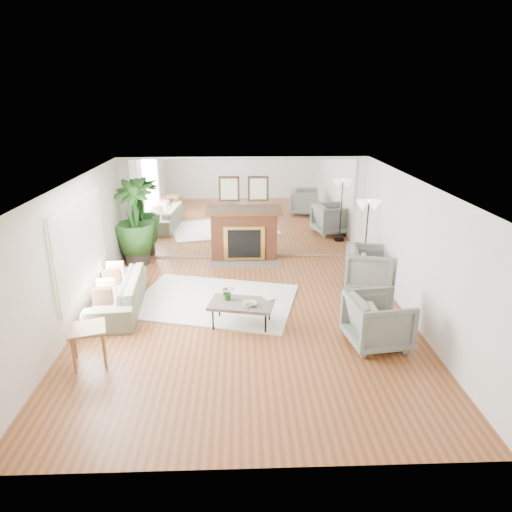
{
  "coord_description": "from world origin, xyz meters",
  "views": [
    {
      "loc": [
        -0.1,
        -7.45,
        3.88
      ],
      "look_at": [
        0.19,
        0.6,
        1.03
      ],
      "focal_mm": 32.0,
      "sensor_mm": 36.0,
      "label": 1
    }
  ],
  "objects_px": {
    "fireplace": "(244,234)",
    "coffee_table": "(242,304)",
    "floor_lamp": "(368,212)",
    "armchair_front": "(378,321)",
    "side_table": "(87,333)",
    "potted_ficus": "(134,220)",
    "armchair_back": "(368,268)",
    "sofa": "(117,293)"
  },
  "relations": [
    {
      "from": "fireplace",
      "to": "floor_lamp",
      "type": "relative_size",
      "value": 1.18
    },
    {
      "from": "side_table",
      "to": "floor_lamp",
      "type": "relative_size",
      "value": 0.39
    },
    {
      "from": "coffee_table",
      "to": "potted_ficus",
      "type": "distance_m",
      "value": 4.19
    },
    {
      "from": "armchair_back",
      "to": "potted_ficus",
      "type": "height_order",
      "value": "potted_ficus"
    },
    {
      "from": "floor_lamp",
      "to": "fireplace",
      "type": "bearing_deg",
      "value": 157.59
    },
    {
      "from": "coffee_table",
      "to": "armchair_back",
      "type": "relative_size",
      "value": 1.26
    },
    {
      "from": "coffee_table",
      "to": "sofa",
      "type": "xyz_separation_m",
      "value": [
        -2.36,
        0.76,
        -0.09
      ]
    },
    {
      "from": "armchair_front",
      "to": "potted_ficus",
      "type": "height_order",
      "value": "potted_ficus"
    },
    {
      "from": "coffee_table",
      "to": "sofa",
      "type": "distance_m",
      "value": 2.48
    },
    {
      "from": "sofa",
      "to": "potted_ficus",
      "type": "height_order",
      "value": "potted_ficus"
    },
    {
      "from": "sofa",
      "to": "armchair_back",
      "type": "relative_size",
      "value": 2.25
    },
    {
      "from": "fireplace",
      "to": "floor_lamp",
      "type": "distance_m",
      "value": 3.03
    },
    {
      "from": "floor_lamp",
      "to": "armchair_front",
      "type": "bearing_deg",
      "value": -100.83
    },
    {
      "from": "armchair_front",
      "to": "side_table",
      "type": "height_order",
      "value": "armchair_front"
    },
    {
      "from": "coffee_table",
      "to": "armchair_back",
      "type": "distance_m",
      "value": 3.14
    },
    {
      "from": "coffee_table",
      "to": "armchair_front",
      "type": "relative_size",
      "value": 1.29
    },
    {
      "from": "side_table",
      "to": "potted_ficus",
      "type": "height_order",
      "value": "potted_ficus"
    },
    {
      "from": "coffee_table",
      "to": "armchair_front",
      "type": "distance_m",
      "value": 2.32
    },
    {
      "from": "coffee_table",
      "to": "side_table",
      "type": "relative_size",
      "value": 1.83
    },
    {
      "from": "coffee_table",
      "to": "potted_ficus",
      "type": "height_order",
      "value": "potted_ficus"
    },
    {
      "from": "fireplace",
      "to": "coffee_table",
      "type": "height_order",
      "value": "fireplace"
    },
    {
      "from": "armchair_front",
      "to": "side_table",
      "type": "relative_size",
      "value": 1.41
    },
    {
      "from": "fireplace",
      "to": "coffee_table",
      "type": "distance_m",
      "value": 3.45
    },
    {
      "from": "armchair_back",
      "to": "potted_ficus",
      "type": "relative_size",
      "value": 0.47
    },
    {
      "from": "coffee_table",
      "to": "sofa",
      "type": "bearing_deg",
      "value": 162.12
    },
    {
      "from": "armchair_back",
      "to": "armchair_front",
      "type": "distance_m",
      "value": 2.4
    },
    {
      "from": "potted_ficus",
      "to": "fireplace",
      "type": "bearing_deg",
      "value": 3.5
    },
    {
      "from": "potted_ficus",
      "to": "floor_lamp",
      "type": "relative_size",
      "value": 1.18
    },
    {
      "from": "coffee_table",
      "to": "armchair_back",
      "type": "xyz_separation_m",
      "value": [
        2.69,
        1.62,
        0.03
      ]
    },
    {
      "from": "armchair_back",
      "to": "potted_ficus",
      "type": "bearing_deg",
      "value": 86.0
    },
    {
      "from": "armchair_back",
      "to": "floor_lamp",
      "type": "relative_size",
      "value": 0.56
    },
    {
      "from": "side_table",
      "to": "floor_lamp",
      "type": "height_order",
      "value": "floor_lamp"
    },
    {
      "from": "floor_lamp",
      "to": "side_table",
      "type": "bearing_deg",
      "value": -145.96
    },
    {
      "from": "sofa",
      "to": "fireplace",
      "type": "bearing_deg",
      "value": 133.07
    },
    {
      "from": "fireplace",
      "to": "coffee_table",
      "type": "bearing_deg",
      "value": -91.48
    },
    {
      "from": "sofa",
      "to": "floor_lamp",
      "type": "distance_m",
      "value": 5.51
    },
    {
      "from": "armchair_back",
      "to": "armchair_front",
      "type": "height_order",
      "value": "armchair_back"
    },
    {
      "from": "fireplace",
      "to": "armchair_front",
      "type": "height_order",
      "value": "fireplace"
    },
    {
      "from": "side_table",
      "to": "potted_ficus",
      "type": "distance_m",
      "value": 4.45
    },
    {
      "from": "fireplace",
      "to": "potted_ficus",
      "type": "relative_size",
      "value": 1.0
    },
    {
      "from": "sofa",
      "to": "armchair_front",
      "type": "xyz_separation_m",
      "value": [
        4.56,
        -1.5,
        0.11
      ]
    },
    {
      "from": "armchair_front",
      "to": "armchair_back",
      "type": "bearing_deg",
      "value": -19.5
    }
  ]
}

